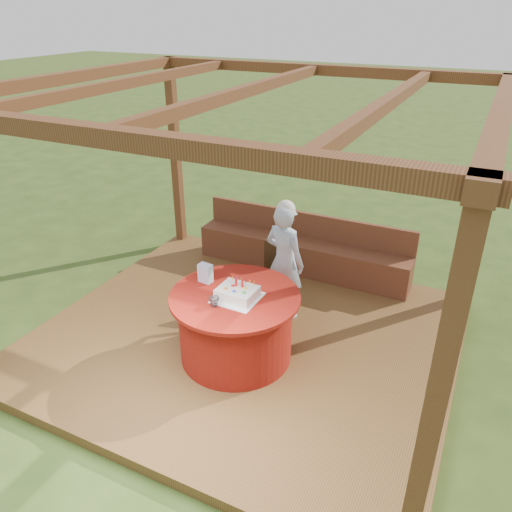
% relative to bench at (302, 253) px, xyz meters
% --- Properties ---
extents(ground, '(60.00, 60.00, 0.00)m').
position_rel_bench_xyz_m(ground, '(0.00, -1.72, -0.38)').
color(ground, '#2E4617').
rests_on(ground, ground).
extents(deck, '(4.50, 4.00, 0.12)m').
position_rel_bench_xyz_m(deck, '(0.00, -1.72, -0.32)').
color(deck, brown).
rests_on(deck, ground).
extents(pergola, '(4.50, 4.00, 2.72)m').
position_rel_bench_xyz_m(pergola, '(0.00, -1.72, 2.02)').
color(pergola, brown).
rests_on(pergola, deck).
extents(bench, '(3.00, 0.42, 0.80)m').
position_rel_bench_xyz_m(bench, '(0.00, 0.00, 0.00)').
color(bench, brown).
rests_on(bench, deck).
extents(table, '(1.33, 1.33, 0.75)m').
position_rel_bench_xyz_m(table, '(0.08, -2.11, 0.12)').
color(table, maroon).
rests_on(table, deck).
extents(chair, '(0.48, 0.48, 0.84)m').
position_rel_bench_xyz_m(chair, '(0.08, -1.00, 0.19)').
color(chair, '#382511').
rests_on(chair, deck).
extents(elderly_woman, '(0.58, 0.46, 1.45)m').
position_rel_bench_xyz_m(elderly_woman, '(0.20, -1.14, 0.46)').
color(elderly_woman, '#8DB1D2').
rests_on(elderly_woman, deck).
extents(birthday_cake, '(0.44, 0.44, 0.19)m').
position_rel_bench_xyz_m(birthday_cake, '(0.13, -2.16, 0.55)').
color(birthday_cake, white).
rests_on(birthday_cake, table).
extents(gift_bag, '(0.15, 0.11, 0.20)m').
position_rel_bench_xyz_m(gift_bag, '(-0.33, -2.01, 0.59)').
color(gift_bag, '#D88BC6').
rests_on(gift_bag, table).
extents(drinking_glass, '(0.12, 0.12, 0.10)m').
position_rel_bench_xyz_m(drinking_glass, '(-0.00, -2.38, 0.54)').
color(drinking_glass, silver).
rests_on(drinking_glass, table).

